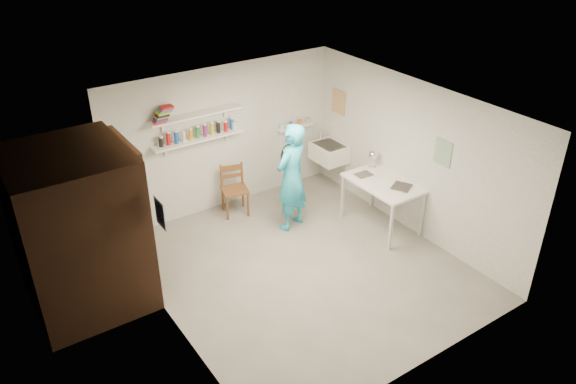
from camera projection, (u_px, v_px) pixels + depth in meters
floor at (304, 268)px, 8.03m from camera, size 4.00×4.50×0.02m
ceiling at (306, 108)px, 6.86m from camera, size 4.00×4.50×0.02m
wall_back at (224, 138)px, 9.08m from camera, size 4.00×0.02×2.40m
wall_front at (432, 282)px, 5.81m from camera, size 4.00×0.02×2.40m
wall_left at (163, 242)px, 6.46m from camera, size 0.02×4.50×2.40m
wall_right at (413, 158)px, 8.43m from camera, size 0.02×4.50×2.40m
doorway_recess at (134, 217)px, 7.32m from camera, size 0.02×0.90×2.00m
corridor_box at (79, 230)px, 6.95m from camera, size 1.40×1.50×2.10m
door_lintel at (124, 143)px, 6.83m from camera, size 0.06×1.05×0.10m
door_jamb_near at (150, 234)px, 6.97m from camera, size 0.06×0.10×2.00m
door_jamb_far at (122, 201)px, 7.70m from camera, size 0.06×0.10×2.00m
shelf_lower at (199, 139)px, 8.67m from camera, size 1.50×0.22×0.03m
shelf_upper at (197, 115)px, 8.48m from camera, size 1.50×0.22×0.03m
ledge_shelf at (295, 127)px, 9.72m from camera, size 0.70×0.14×0.03m
poster_left at (160, 213)px, 6.34m from camera, size 0.01×0.28×0.36m
poster_right_a at (338, 102)px, 9.56m from camera, size 0.01×0.34×0.42m
poster_right_b at (443, 153)px, 7.88m from camera, size 0.01×0.30×0.38m
belfast_sink at (329, 153)px, 9.78m from camera, size 0.48×0.60×0.30m
man at (291, 177)px, 8.58m from camera, size 0.74×0.60×1.75m
wall_clock at (288, 154)px, 8.63m from camera, size 0.31×0.13×0.31m
wooden_chair at (235, 190)px, 9.14m from camera, size 0.49×0.48×0.87m
work_table at (381, 205)px, 8.79m from camera, size 0.72×1.20×0.80m
desk_lamp at (373, 155)px, 8.93m from camera, size 0.15×0.15×0.15m
spray_cans at (198, 133)px, 8.62m from camera, size 1.34×0.06×0.17m
book_stack at (163, 114)px, 8.15m from camera, size 0.32×0.14×0.22m
ledge_pots at (295, 123)px, 9.69m from camera, size 0.48×0.07×0.09m
papers at (383, 182)px, 8.59m from camera, size 0.30×0.22×0.02m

